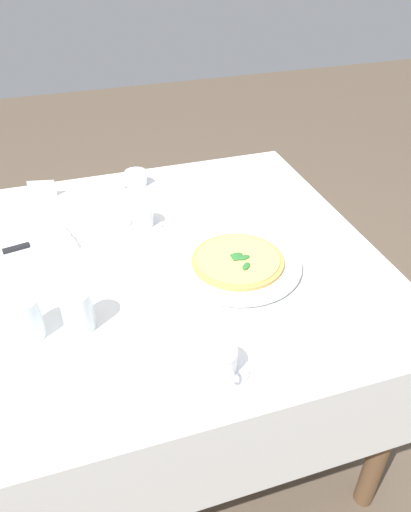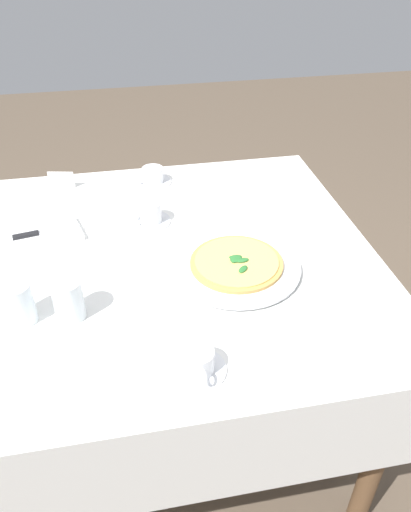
# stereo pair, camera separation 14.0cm
# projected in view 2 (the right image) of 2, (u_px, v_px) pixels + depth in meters

# --- Properties ---
(ground_plane) EXTENTS (8.00, 8.00, 0.00)m
(ground_plane) POSITION_uv_depth(u_px,v_px,m) (183.00, 415.00, 1.89)
(ground_plane) COLOR brown
(dining_table) EXTENTS (1.15, 1.15, 0.75)m
(dining_table) POSITION_uv_depth(u_px,v_px,m) (178.00, 289.00, 1.52)
(dining_table) COLOR white
(dining_table) RESTS_ON ground_plane
(pizza_plate) EXTENTS (0.35, 0.35, 0.02)m
(pizza_plate) POSITION_uv_depth(u_px,v_px,m) (236.00, 266.00, 1.37)
(pizza_plate) COLOR white
(pizza_plate) RESTS_ON dining_table
(pizza) EXTENTS (0.26, 0.26, 0.02)m
(pizza) POSITION_uv_depth(u_px,v_px,m) (237.00, 262.00, 1.37)
(pizza) COLOR tan
(pizza) RESTS_ON pizza_plate
(coffee_cup_far_right) EXTENTS (0.13, 0.13, 0.06)m
(coffee_cup_far_right) POSITION_uv_depth(u_px,v_px,m) (197.00, 362.00, 1.07)
(coffee_cup_far_right) COLOR white
(coffee_cup_far_right) RESTS_ON dining_table
(coffee_cup_near_left) EXTENTS (0.13, 0.13, 0.07)m
(coffee_cup_near_left) POSITION_uv_depth(u_px,v_px,m) (149.00, 214.00, 1.56)
(coffee_cup_near_left) COLOR white
(coffee_cup_near_left) RESTS_ON dining_table
(coffee_cup_near_right) EXTENTS (0.13, 0.13, 0.06)m
(coffee_cup_near_right) POSITION_uv_depth(u_px,v_px,m) (153.00, 176.00, 1.78)
(coffee_cup_near_right) COLOR white
(coffee_cup_near_right) RESTS_ON dining_table
(water_glass_center_back) EXTENTS (0.07, 0.07, 0.11)m
(water_glass_center_back) POSITION_uv_depth(u_px,v_px,m) (19.00, 305.00, 1.19)
(water_glass_center_back) COLOR white
(water_glass_center_back) RESTS_ON dining_table
(water_glass_back_corner) EXTENTS (0.07, 0.07, 0.11)m
(water_glass_back_corner) POSITION_uv_depth(u_px,v_px,m) (69.00, 301.00, 1.20)
(water_glass_back_corner) COLOR white
(water_glass_back_corner) RESTS_ON dining_table
(napkin_folded) EXTENTS (0.25, 0.18, 0.02)m
(napkin_folded) POSITION_uv_depth(u_px,v_px,m) (43.00, 236.00, 1.50)
(napkin_folded) COLOR white
(napkin_folded) RESTS_ON dining_table
(dinner_knife) EXTENTS (0.20, 0.06, 0.01)m
(dinner_knife) POSITION_uv_depth(u_px,v_px,m) (43.00, 232.00, 1.49)
(dinner_knife) COLOR silver
(dinner_knife) RESTS_ON napkin_folded
(menu_card) EXTENTS (0.09, 0.02, 0.06)m
(menu_card) POSITION_uv_depth(u_px,v_px,m) (61.00, 180.00, 1.75)
(menu_card) COLOR white
(menu_card) RESTS_ON dining_table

